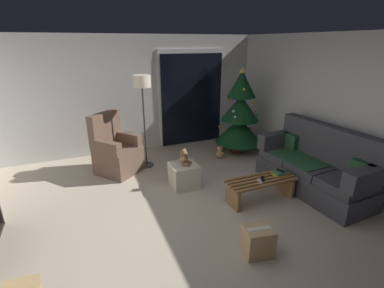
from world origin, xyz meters
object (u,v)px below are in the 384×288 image
object	(u,v)px
armchair	(116,152)
floor_lamp	(142,90)
ottoman	(184,175)
cell_phone	(281,171)
cardboard_box_taped_mid_floor	(258,241)
teddy_bear_honey_by_tree	(220,153)
remote_black	(263,179)
couch	(315,167)
coffee_table	(261,186)
teddy_bear_chestnut	(184,158)
book_stack	(280,173)
remote_silver	(260,182)
christmas_tree	(240,115)

from	to	relation	value
armchair	floor_lamp	distance (m)	1.25
floor_lamp	ottoman	bearing A→B (deg)	-70.21
cell_phone	floor_lamp	world-z (taller)	floor_lamp
cell_phone	cardboard_box_taped_mid_floor	distance (m)	1.48
teddy_bear_honey_by_tree	cardboard_box_taped_mid_floor	xyz separation A→B (m)	(-0.92, -2.69, 0.05)
cell_phone	floor_lamp	bearing A→B (deg)	116.07
remote_black	cell_phone	xyz separation A→B (m)	(0.34, 0.01, 0.06)
couch	cell_phone	distance (m)	0.67
floor_lamp	coffee_table	bearing A→B (deg)	-55.74
armchair	cell_phone	bearing A→B (deg)	-39.90
couch	ottoman	xyz separation A→B (m)	(-1.97, 0.93, -0.20)
armchair	teddy_bear_chestnut	world-z (taller)	armchair
book_stack	cardboard_box_taped_mid_floor	size ratio (longest dim) A/B	0.67
remote_silver	cardboard_box_taped_mid_floor	size ratio (longest dim) A/B	0.42
coffee_table	christmas_tree	size ratio (longest dim) A/B	0.59
book_stack	christmas_tree	distance (m)	2.03
book_stack	teddy_bear_chestnut	bearing A→B (deg)	146.16
coffee_table	teddy_bear_honey_by_tree	size ratio (longest dim) A/B	3.86
couch	armchair	xyz separation A→B (m)	(-2.94, 1.96, 0.00)
coffee_table	cell_phone	size ratio (longest dim) A/B	7.64
remote_silver	teddy_bear_honey_by_tree	size ratio (longest dim) A/B	0.55
christmas_tree	ottoman	bearing A→B (deg)	-148.18
remote_silver	christmas_tree	bearing A→B (deg)	83.30
coffee_table	remote_silver	distance (m)	0.17
christmas_tree	teddy_bear_honey_by_tree	world-z (taller)	christmas_tree
coffee_table	floor_lamp	distance (m)	2.68
cell_phone	armchair	distance (m)	2.97
teddy_bear_honey_by_tree	cell_phone	bearing A→B (deg)	-84.40
teddy_bear_honey_by_tree	coffee_table	bearing A→B (deg)	-96.41
christmas_tree	armchair	world-z (taller)	christmas_tree
couch	remote_silver	distance (m)	1.11
remote_silver	cell_phone	size ratio (longest dim) A/B	1.08
remote_black	remote_silver	size ratio (longest dim) A/B	1.00
remote_black	couch	bearing A→B (deg)	-149.61
couch	coffee_table	distance (m)	1.04
teddy_bear_chestnut	cardboard_box_taped_mid_floor	distance (m)	1.89
couch	remote_black	size ratio (longest dim) A/B	12.70
armchair	remote_silver	bearing A→B (deg)	-47.27
remote_silver	cardboard_box_taped_mid_floor	distance (m)	1.12
remote_black	armchair	size ratio (longest dim) A/B	0.14
armchair	ottoman	size ratio (longest dim) A/B	2.57
cell_phone	armchair	world-z (taller)	armchair
teddy_bear_chestnut	christmas_tree	bearing A→B (deg)	32.12
ottoman	cardboard_box_taped_mid_floor	distance (m)	1.86
cell_phone	christmas_tree	bearing A→B (deg)	62.95
christmas_tree	remote_black	bearing A→B (deg)	-111.38
floor_lamp	armchair	bearing A→B (deg)	-175.17
armchair	ottoman	bearing A→B (deg)	-46.66
book_stack	cardboard_box_taped_mid_floor	bearing A→B (deg)	-137.81
coffee_table	cell_phone	distance (m)	0.41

